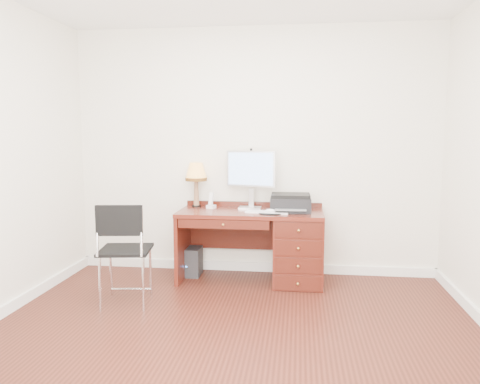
# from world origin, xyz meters

# --- Properties ---
(ground) EXTENTS (4.00, 4.00, 0.00)m
(ground) POSITION_xyz_m (0.00, 0.00, 0.00)
(ground) COLOR black
(ground) RESTS_ON ground
(room_shell) EXTENTS (4.00, 4.00, 4.00)m
(room_shell) POSITION_xyz_m (0.00, 0.63, 0.05)
(room_shell) COLOR silver
(room_shell) RESTS_ON ground
(desk) EXTENTS (1.50, 0.67, 0.75)m
(desk) POSITION_xyz_m (0.32, 1.40, 0.41)
(desk) COLOR #571B12
(desk) RESTS_ON ground
(monitor) EXTENTS (0.54, 0.22, 0.62)m
(monitor) POSITION_xyz_m (-0.02, 1.58, 1.14)
(monitor) COLOR silver
(monitor) RESTS_ON desk
(keyboard) EXTENTS (0.45, 0.18, 0.02)m
(keyboard) POSITION_xyz_m (0.18, 1.29, 0.76)
(keyboard) COLOR white
(keyboard) RESTS_ON desk
(mouse_pad) EXTENTS (0.24, 0.24, 0.05)m
(mouse_pad) POSITION_xyz_m (0.22, 1.25, 0.76)
(mouse_pad) COLOR black
(mouse_pad) RESTS_ON desk
(printer) EXTENTS (0.42, 0.33, 0.18)m
(printer) POSITION_xyz_m (0.41, 1.41, 0.84)
(printer) COLOR black
(printer) RESTS_ON desk
(leg_lamp) EXTENTS (0.24, 0.24, 0.49)m
(leg_lamp) POSITION_xyz_m (-0.62, 1.59, 1.11)
(leg_lamp) COLOR black
(leg_lamp) RESTS_ON desk
(phone) EXTENTS (0.10, 0.10, 0.17)m
(phone) POSITION_xyz_m (-0.44, 1.50, 0.80)
(phone) COLOR white
(phone) RESTS_ON desk
(pen_cup) EXTENTS (0.07, 0.07, 0.09)m
(pen_cup) POSITION_xyz_m (0.45, 1.52, 0.80)
(pen_cup) COLOR black
(pen_cup) RESTS_ON desk
(chair) EXTENTS (0.51, 0.51, 0.95)m
(chair) POSITION_xyz_m (-1.06, 0.52, 0.57)
(chair) COLOR black
(chair) RESTS_ON ground
(equipment_box) EXTENTS (0.26, 0.26, 0.31)m
(equipment_box) POSITION_xyz_m (-0.69, 1.50, 0.15)
(equipment_box) COLOR black
(equipment_box) RESTS_ON ground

